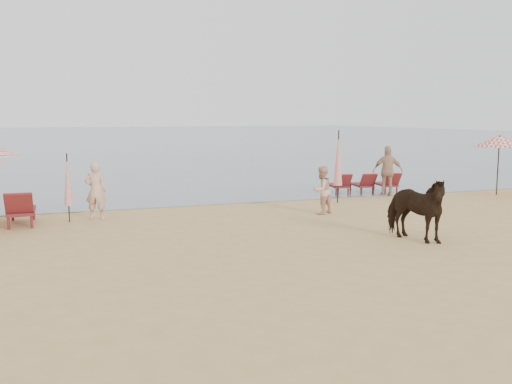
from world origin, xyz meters
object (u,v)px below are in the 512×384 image
(umbrella_closed_right, at_px, (338,158))
(beachgoer_left, at_px, (96,191))
(umbrella_open_right, at_px, (499,141))
(umbrella_closed_left, at_px, (68,180))
(cow, at_px, (414,209))
(beachgoer_right_a, at_px, (322,190))
(beachgoer_right_b, at_px, (388,171))
(lounger_cluster_right, at_px, (363,184))

(umbrella_closed_right, relative_size, beachgoer_left, 1.48)
(umbrella_open_right, height_order, umbrella_closed_left, umbrella_open_right)
(cow, xyz_separation_m, beachgoer_left, (-7.09, 5.54, 0.06))
(beachgoer_right_a, bearing_deg, cow, 72.25)
(umbrella_closed_left, distance_m, umbrella_closed_right, 9.00)
(cow, relative_size, beachgoer_right_b, 0.99)
(lounger_cluster_right, xyz_separation_m, cow, (-3.16, -7.88, 0.40))
(umbrella_closed_left, distance_m, beachgoer_right_b, 11.66)
(lounger_cluster_right, relative_size, beachgoer_right_b, 1.46)
(cow, relative_size, beachgoer_right_a, 1.26)
(umbrella_open_right, xyz_separation_m, cow, (-7.82, -5.84, -1.27))
(umbrella_closed_left, relative_size, beachgoer_left, 1.16)
(beachgoer_left, bearing_deg, lounger_cluster_right, -149.11)
(beachgoer_left, relative_size, beachgoer_right_b, 0.90)
(lounger_cluster_right, height_order, umbrella_closed_left, umbrella_closed_left)
(lounger_cluster_right, relative_size, umbrella_closed_right, 1.10)
(umbrella_closed_right, height_order, beachgoer_left, umbrella_closed_right)
(lounger_cluster_right, bearing_deg, beachgoer_right_a, -126.46)
(umbrella_closed_left, relative_size, cow, 1.06)
(lounger_cluster_right, bearing_deg, umbrella_open_right, -15.65)
(lounger_cluster_right, distance_m, umbrella_closed_right, 2.97)
(cow, height_order, beachgoer_left, beachgoer_left)
(beachgoer_left, height_order, beachgoer_right_a, beachgoer_left)
(umbrella_closed_left, bearing_deg, umbrella_closed_right, 4.42)
(umbrella_closed_right, height_order, cow, umbrella_closed_right)
(umbrella_closed_left, height_order, beachgoer_right_a, umbrella_closed_left)
(umbrella_closed_right, height_order, beachgoer_right_a, umbrella_closed_right)
(cow, bearing_deg, umbrella_open_right, 17.68)
(lounger_cluster_right, relative_size, beachgoer_right_a, 1.87)
(beachgoer_left, bearing_deg, umbrella_closed_right, -158.11)
(umbrella_closed_left, height_order, beachgoer_right_b, umbrella_closed_left)
(umbrella_open_right, height_order, cow, umbrella_open_right)
(cow, bearing_deg, beachgoer_right_a, 76.68)
(umbrella_closed_right, distance_m, cow, 6.24)
(umbrella_open_right, xyz_separation_m, umbrella_closed_left, (-15.68, -0.44, -0.85))
(beachgoer_left, xyz_separation_m, beachgoer_right_b, (10.77, 1.46, 0.10))
(cow, relative_size, beachgoer_left, 1.10)
(lounger_cluster_right, height_order, beachgoer_left, beachgoer_left)
(umbrella_open_right, bearing_deg, beachgoer_right_a, -146.56)
(beachgoer_left, distance_m, beachgoer_right_a, 6.79)
(lounger_cluster_right, xyz_separation_m, beachgoer_right_a, (-3.59, -3.66, 0.35))
(beachgoer_left, xyz_separation_m, beachgoer_right_a, (6.66, -1.31, -0.11))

